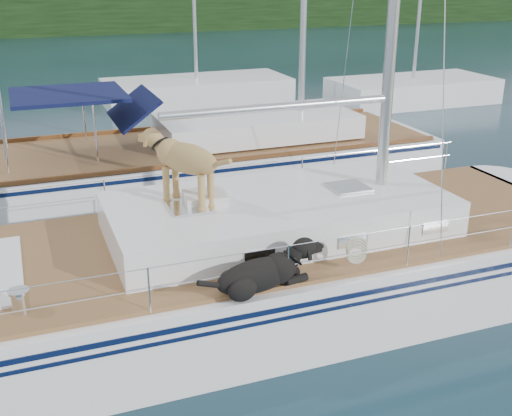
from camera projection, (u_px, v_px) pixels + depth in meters
name	position (u px, v px, depth m)	size (l,w,h in m)	color
ground	(231.00, 310.00, 10.22)	(120.00, 120.00, 0.00)	black
shore_bank	(42.00, 26.00, 50.36)	(92.00, 1.00, 1.20)	#595147
main_sailboat	(236.00, 270.00, 10.00)	(12.00, 3.95, 14.01)	white
neighbor_sailboat	(215.00, 162.00, 15.72)	(11.00, 3.50, 13.30)	white
bg_boat_center	(197.00, 91.00, 25.36)	(7.20, 3.00, 11.65)	white
bg_boat_east	(412.00, 91.00, 25.39)	(6.40, 3.00, 11.65)	white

